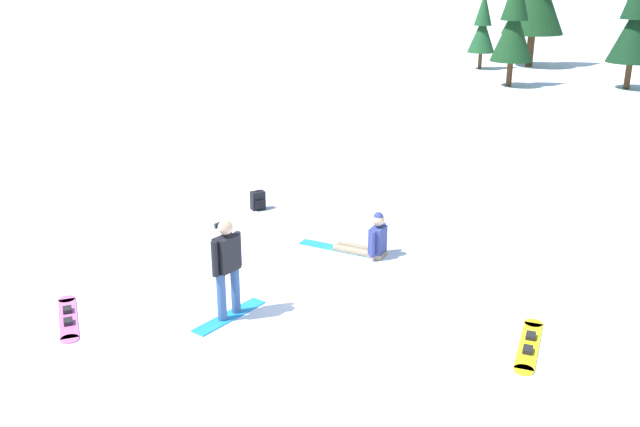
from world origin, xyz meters
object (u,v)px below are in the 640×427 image
Objects in this scene: pine_tree_short at (514,23)px; pine_tree_slender at (636,22)px; snowboarder_foreground at (227,267)px; loose_snowboard_near_left at (529,345)px; loose_snowboard_near_right at (68,318)px; backpack_black at (258,201)px; snowboarder_midground at (369,240)px; pine_tree_tall at (483,27)px.

pine_tree_slender is (5.26, 0.19, 0.10)m from pine_tree_short.
snowboarder_foreground reaches higher than loose_snowboard_near_left.
loose_snowboard_near_left is (4.73, -0.11, -0.87)m from snowboarder_foreground.
snowboarder_foreground is at bearing 178.72° from loose_snowboard_near_left.
snowboarder_foreground is 1.03× the size of loose_snowboard_near_right.
snowboarder_midground is at bearing -38.51° from backpack_black.
snowboarder_midground is 1.13× the size of loose_snowboard_near_right.
pine_tree_tall is at bearing 140.07° from pine_tree_slender.
pine_tree_short is at bearing 75.79° from snowboarder_foreground.
pine_tree_tall is at bearing 76.47° from backpack_black.
pine_tree_short is (7.05, 19.02, 2.66)m from backpack_black.
loose_snowboard_near_right is 0.40× the size of pine_tree_tall.
snowboarder_midground reaches higher than backpack_black.
loose_snowboard_near_left is 25.63m from pine_tree_slender.
pine_tree_slender is at bearing 2.02° from pine_tree_short.
snowboarder_foreground is at bearing -123.24° from snowboarder_midground.
backpack_black is at bearing 73.94° from loose_snowboard_near_right.
snowboarder_foreground is at bearing -104.21° from pine_tree_short.
backpack_black is at bearing 99.78° from snowboarder_foreground.
loose_snowboard_near_right is at bearing -104.02° from pine_tree_tall.
pine_tree_slender is at bearing 74.80° from loose_snowboard_near_left.
pine_tree_short is (8.72, 24.80, 2.85)m from loose_snowboard_near_right.
loose_snowboard_near_right is at bearing -119.22° from pine_tree_slender.
loose_snowboard_near_right is at bearing -176.70° from loose_snowboard_near_left.
loose_snowboard_near_left is 3.80× the size of backpack_black.
pine_tree_short reaches higher than snowboarder_foreground.
snowboarder_foreground is 0.31× the size of pine_tree_slender.
backpack_black reaches higher than loose_snowboard_near_left.
loose_snowboard_near_right is 26.44m from pine_tree_short.
pine_tree_short is (4.19, 21.30, 2.56)m from snowboarder_midground.
loose_snowboard_near_right is 28.79m from pine_tree_slender.
snowboarder_midground is 3.66m from backpack_black.
snowboarder_foreground is 3.58× the size of backpack_black.
pine_tree_tall reaches higher than snowboarder_midground.
pine_tree_tall is (5.91, 24.57, 1.99)m from backpack_black.
pine_tree_slender reaches higher than loose_snowboard_near_left.
loose_snowboard_near_right is 0.30× the size of pine_tree_slender.
loose_snowboard_near_right is (-4.52, -3.51, -0.29)m from snowboarder_midground.
snowboarder_foreground is 0.42× the size of pine_tree_tall.
loose_snowboard_near_right and loose_snowboard_near_left have the same top height.
pine_tree_slender reaches higher than pine_tree_tall.
loose_snowboard_near_left is at bearing -47.98° from snowboarder_midground.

